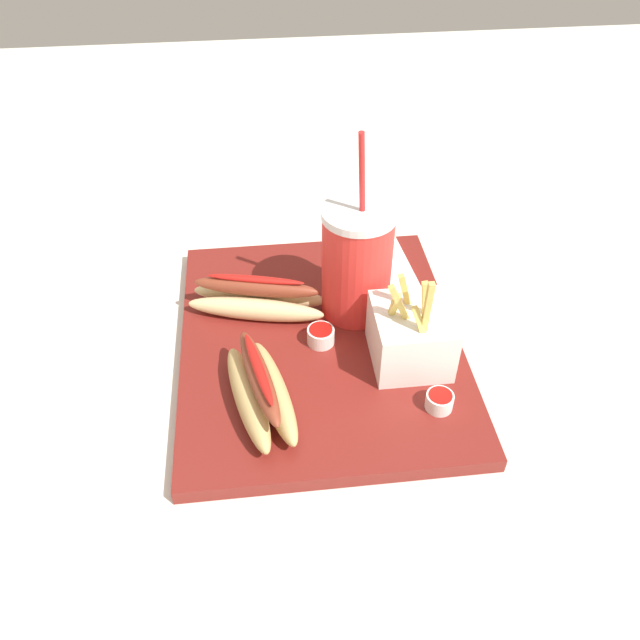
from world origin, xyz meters
The scene contains 9 objects.
ground_plane centered at (0.00, 0.00, -0.01)m, with size 2.40×2.40×0.02m, color silver.
food_tray centered at (0.00, 0.00, 0.01)m, with size 0.42×0.35×0.02m, color maroon.
soda_cup centered at (-0.05, 0.05, 0.10)m, with size 0.09×0.09×0.26m.
fries_basket centered at (0.05, 0.10, 0.06)m, with size 0.10×0.09×0.14m.
hot_dog_1 centered at (-0.06, -0.08, 0.04)m, with size 0.10×0.19×0.06m.
hot_dog_2 centered at (0.11, -0.08, 0.05)m, with size 0.17×0.09×0.07m.
ketchup_cup_1 centered at (0.13, 0.12, 0.03)m, with size 0.03×0.03×0.02m.
ketchup_cup_2 centered at (0.01, 0.00, 0.03)m, with size 0.03×0.03×0.02m.
napkin_stack centered at (-0.14, 0.09, 0.02)m, with size 0.14×0.10×0.01m, color white.
Camera 1 is at (0.58, -0.07, 0.58)m, focal length 35.46 mm.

